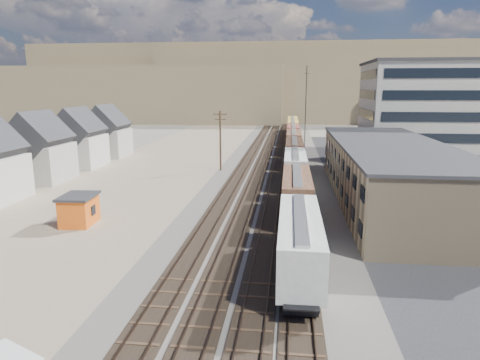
# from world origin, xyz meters

# --- Properties ---
(ground) EXTENTS (300.00, 300.00, 0.00)m
(ground) POSITION_xyz_m (0.00, 0.00, 0.00)
(ground) COLOR #6B6356
(ground) RESTS_ON ground
(ballast_bed) EXTENTS (18.00, 200.00, 0.06)m
(ballast_bed) POSITION_xyz_m (0.00, 50.00, 0.03)
(ballast_bed) COLOR #4C4742
(ballast_bed) RESTS_ON ground
(dirt_yard) EXTENTS (24.00, 180.00, 0.03)m
(dirt_yard) POSITION_xyz_m (-20.00, 40.00, 0.01)
(dirt_yard) COLOR gray
(dirt_yard) RESTS_ON ground
(asphalt_lot) EXTENTS (26.00, 120.00, 0.04)m
(asphalt_lot) POSITION_xyz_m (22.00, 35.00, 0.02)
(asphalt_lot) COLOR #232326
(asphalt_lot) RESTS_ON ground
(rail_tracks) EXTENTS (11.40, 200.00, 0.24)m
(rail_tracks) POSITION_xyz_m (-0.55, 50.00, 0.11)
(rail_tracks) COLOR black
(rail_tracks) RESTS_ON ground
(freight_train) EXTENTS (3.00, 119.74, 4.46)m
(freight_train) POSITION_xyz_m (3.80, 54.99, 2.79)
(freight_train) COLOR black
(freight_train) RESTS_ON ground
(warehouse) EXTENTS (12.40, 40.40, 7.25)m
(warehouse) POSITION_xyz_m (14.98, 25.00, 3.65)
(warehouse) COLOR tan
(warehouse) RESTS_ON ground
(office_tower) EXTENTS (22.60, 18.60, 18.45)m
(office_tower) POSITION_xyz_m (27.95, 54.95, 9.26)
(office_tower) COLOR #9E998E
(office_tower) RESTS_ON ground
(utility_pole_north) EXTENTS (2.20, 0.32, 10.00)m
(utility_pole_north) POSITION_xyz_m (-8.50, 42.00, 5.30)
(utility_pole_north) COLOR #382619
(utility_pole_north) RESTS_ON ground
(radio_mast) EXTENTS (1.20, 0.16, 18.00)m
(radio_mast) POSITION_xyz_m (6.00, 60.00, 9.12)
(radio_mast) COLOR black
(radio_mast) RESTS_ON ground
(townhouse_row) EXTENTS (8.15, 68.16, 10.47)m
(townhouse_row) POSITION_xyz_m (-34.00, 25.00, 4.34)
(townhouse_row) COLOR #B7B2A8
(townhouse_row) RESTS_ON ground
(hills_north) EXTENTS (265.00, 80.00, 32.00)m
(hills_north) POSITION_xyz_m (0.17, 167.92, 14.10)
(hills_north) COLOR brown
(hills_north) RESTS_ON ground
(maintenance_shed) EXTENTS (3.54, 4.43, 3.08)m
(maintenance_shed) POSITION_xyz_m (-18.20, 11.75, 1.58)
(maintenance_shed) COLOR orange
(maintenance_shed) RESTS_ON ground
(parked_car_blue) EXTENTS (4.45, 5.40, 1.37)m
(parked_car_blue) POSITION_xyz_m (20.22, 46.45, 0.68)
(parked_car_blue) COLOR navy
(parked_car_blue) RESTS_ON ground
(parked_car_far) EXTENTS (3.24, 4.47, 1.41)m
(parked_car_far) POSITION_xyz_m (25.66, 53.00, 0.71)
(parked_car_far) COLOR silver
(parked_car_far) RESTS_ON ground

